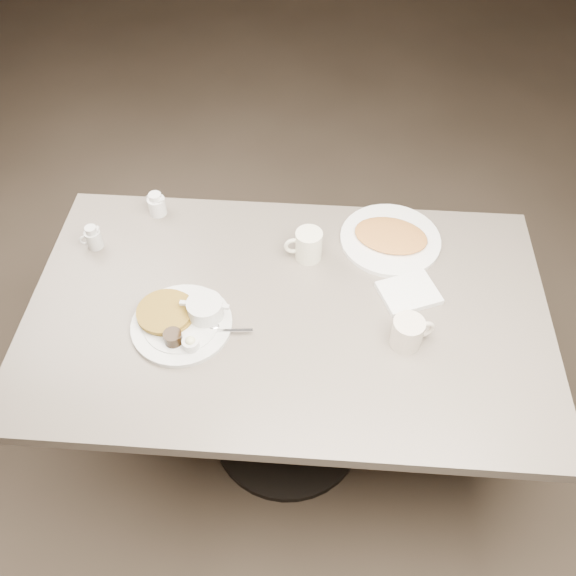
# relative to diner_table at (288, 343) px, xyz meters

# --- Properties ---
(room) EXTENTS (7.04, 8.04, 2.84)m
(room) POSITION_rel_diner_table_xyz_m (0.00, 0.00, 0.82)
(room) COLOR #4C3F33
(room) RESTS_ON ground
(diner_table) EXTENTS (1.50, 0.90, 0.75)m
(diner_table) POSITION_rel_diner_table_xyz_m (0.00, 0.00, 0.00)
(diner_table) COLOR slate
(diner_table) RESTS_ON ground
(main_plate) EXTENTS (0.35, 0.30, 0.07)m
(main_plate) POSITION_rel_diner_table_xyz_m (-0.29, -0.07, 0.19)
(main_plate) COLOR silver
(main_plate) RESTS_ON diner_table
(coffee_mug_near) EXTENTS (0.13, 0.11, 0.09)m
(coffee_mug_near) POSITION_rel_diner_table_xyz_m (0.33, -0.09, 0.22)
(coffee_mug_near) COLOR silver
(coffee_mug_near) RESTS_ON diner_table
(napkin) EXTENTS (0.20, 0.18, 0.02)m
(napkin) POSITION_rel_diner_table_xyz_m (0.35, 0.08, 0.18)
(napkin) COLOR white
(napkin) RESTS_ON diner_table
(coffee_mug_far) EXTENTS (0.12, 0.09, 0.10)m
(coffee_mug_far) POSITION_rel_diner_table_xyz_m (0.05, 0.21, 0.22)
(coffee_mug_far) COLOR white
(coffee_mug_far) RESTS_ON diner_table
(creamer_left) EXTENTS (0.07, 0.05, 0.08)m
(creamer_left) POSITION_rel_diner_table_xyz_m (-0.62, 0.21, 0.21)
(creamer_left) COLOR silver
(creamer_left) RESTS_ON diner_table
(creamer_right) EXTENTS (0.08, 0.07, 0.08)m
(creamer_right) POSITION_rel_diner_table_xyz_m (-0.46, 0.37, 0.21)
(creamer_right) COLOR white
(creamer_right) RESTS_ON diner_table
(hash_plate) EXTENTS (0.38, 0.38, 0.04)m
(hash_plate) POSITION_rel_diner_table_xyz_m (0.30, 0.30, 0.18)
(hash_plate) COLOR white
(hash_plate) RESTS_ON diner_table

